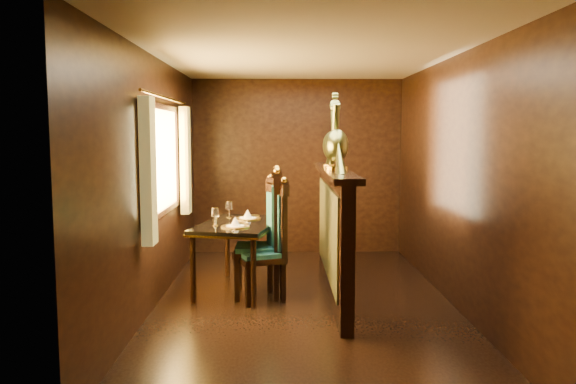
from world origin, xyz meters
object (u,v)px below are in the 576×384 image
dining_table (238,229)px  peacock_left (337,131)px  peacock_right (333,132)px  chair_left (270,235)px  chair_right (269,229)px

dining_table → peacock_left: size_ratio=1.80×
peacock_right → chair_left: bearing=-160.7°
chair_left → peacock_left: peacock_left is taller
dining_table → peacock_left: peacock_left is taller
chair_right → dining_table: bearing=148.5°
chair_left → chair_right: bearing=75.4°
peacock_left → peacock_right: peacock_left is taller
dining_table → chair_left: size_ratio=1.09×
dining_table → chair_right: size_ratio=1.02×
peacock_left → chair_left: bearing=168.8°
chair_left → peacock_right: (0.67, 0.24, 1.07)m
peacock_right → peacock_left: bearing=-90.0°
peacock_right → dining_table: bearing=176.0°
dining_table → chair_left: bearing=-28.7°
peacock_right → chair_right: bearing=-169.2°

